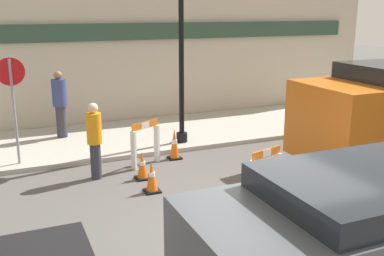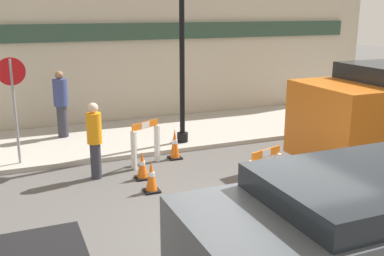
# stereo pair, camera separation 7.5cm
# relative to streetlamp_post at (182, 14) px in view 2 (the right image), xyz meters

# --- Properties ---
(ground_plane) EXTENTS (60.00, 60.00, 0.00)m
(ground_plane) POSITION_rel_streetlamp_post_xyz_m (-0.79, -5.03, -3.35)
(ground_plane) COLOR #565451
(sidewalk_slab) EXTENTS (18.00, 3.46, 0.11)m
(sidewalk_slab) POSITION_rel_streetlamp_post_xyz_m (-0.79, 1.20, -3.29)
(sidewalk_slab) COLOR #ADA89E
(sidewalk_slab) RESTS_ON ground_plane
(storefront_facade) EXTENTS (18.00, 0.22, 5.50)m
(storefront_facade) POSITION_rel_streetlamp_post_xyz_m (-0.79, 3.01, -0.59)
(storefront_facade) COLOR #BCB29E
(storefront_facade) RESTS_ON ground_plane
(streetlamp_post) EXTENTS (0.44, 0.44, 5.02)m
(streetlamp_post) POSITION_rel_streetlamp_post_xyz_m (0.00, 0.00, 0.00)
(streetlamp_post) COLOR black
(streetlamp_post) RESTS_ON sidewalk_slab
(stop_sign) EXTENTS (0.60, 0.06, 2.36)m
(stop_sign) POSITION_rel_streetlamp_post_xyz_m (-3.97, -0.15, -1.66)
(stop_sign) COLOR gray
(stop_sign) RESTS_ON sidewalk_slab
(barricade_0) EXTENTS (0.75, 0.35, 1.00)m
(barricade_0) POSITION_rel_streetlamp_post_xyz_m (0.13, -3.81, -2.82)
(barricade_0) COLOR white
(barricade_0) RESTS_ON ground_plane
(barricade_1) EXTENTS (0.76, 0.47, 1.02)m
(barricade_1) POSITION_rel_streetlamp_post_xyz_m (-1.32, -1.09, -2.80)
(barricade_1) COLOR white
(barricade_1) RESTS_ON ground_plane
(traffic_cone_0) EXTENTS (0.30, 0.30, 0.63)m
(traffic_cone_0) POSITION_rel_streetlamp_post_xyz_m (-1.67, -2.61, -3.04)
(traffic_cone_0) COLOR black
(traffic_cone_0) RESTS_ON ground_plane
(traffic_cone_1) EXTENTS (0.30, 0.30, 0.73)m
(traffic_cone_1) POSITION_rel_streetlamp_post_xyz_m (-0.58, -4.26, -2.99)
(traffic_cone_1) COLOR black
(traffic_cone_1) RESTS_ON ground_plane
(traffic_cone_2) EXTENTS (0.30, 0.30, 0.74)m
(traffic_cone_2) POSITION_rel_streetlamp_post_xyz_m (-0.55, -0.90, -2.99)
(traffic_cone_2) COLOR black
(traffic_cone_2) RESTS_ON ground_plane
(traffic_cone_3) EXTENTS (0.30, 0.30, 0.60)m
(traffic_cone_3) POSITION_rel_streetlamp_post_xyz_m (-1.64, -1.87, -3.06)
(traffic_cone_3) COLOR black
(traffic_cone_3) RESTS_ON ground_plane
(person_worker) EXTENTS (0.41, 0.41, 1.62)m
(person_worker) POSITION_rel_streetlamp_post_xyz_m (-2.52, -1.46, -2.47)
(person_worker) COLOR #33333D
(person_worker) RESTS_ON ground_plane
(person_pedestrian) EXTENTS (0.48, 0.48, 1.78)m
(person_pedestrian) POSITION_rel_streetlamp_post_xyz_m (-2.80, 1.69, -2.28)
(person_pedestrian) COLOR #33333D
(person_pedestrian) RESTS_ON sidewalk_slab
(parked_car_1) EXTENTS (4.07, 1.95, 1.78)m
(parked_car_1) POSITION_rel_streetlamp_post_xyz_m (-0.65, -7.05, -2.35)
(parked_car_1) COLOR #4C5156
(parked_car_1) RESTS_ON ground_plane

